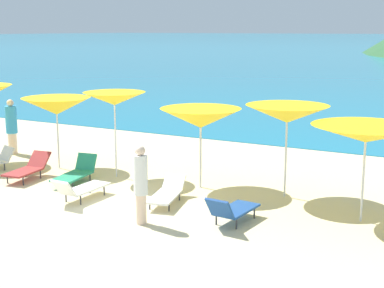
# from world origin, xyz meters

# --- Properties ---
(ground_plane) EXTENTS (50.00, 100.00, 0.30)m
(ground_plane) POSITION_xyz_m (0.00, 10.00, -0.15)
(ground_plane) COLOR beige
(umbrella_1) EXTENTS (2.16, 2.16, 2.11)m
(umbrella_1) POSITION_xyz_m (-3.28, 2.54, 1.86)
(umbrella_1) COLOR silver
(umbrella_1) RESTS_ON ground_plane
(umbrella_2) EXTENTS (1.81, 1.81, 2.37)m
(umbrella_2) POSITION_xyz_m (-1.21, 2.56, 2.19)
(umbrella_2) COLOR silver
(umbrella_2) RESTS_ON ground_plane
(umbrella_3) EXTENTS (2.29, 2.29, 2.08)m
(umbrella_3) POSITION_xyz_m (1.35, 2.74, 1.83)
(umbrella_3) COLOR silver
(umbrella_3) RESTS_ON ground_plane
(umbrella_4) EXTENTS (2.06, 2.06, 2.28)m
(umbrella_4) POSITION_xyz_m (3.57, 3.00, 2.06)
(umbrella_4) COLOR silver
(umbrella_4) RESTS_ON ground_plane
(umbrella_5) EXTENTS (2.46, 2.46, 2.09)m
(umbrella_5) POSITION_xyz_m (5.63, 2.06, 1.91)
(umbrella_5) COLOR silver
(umbrella_5) RESTS_ON ground_plane
(lounge_chair_0) EXTENTS (0.82, 1.58, 0.68)m
(lounge_chair_0) POSITION_xyz_m (-1.77, 1.52, 0.28)
(lounge_chair_0) COLOR #268C66
(lounge_chair_0) RESTS_ON ground_plane
(lounge_chair_2) EXTENTS (0.67, 1.50, 0.70)m
(lounge_chair_2) POSITION_xyz_m (3.27, 0.56, 0.32)
(lounge_chair_2) COLOR #1E478C
(lounge_chair_2) RESTS_ON ground_plane
(lounge_chair_3) EXTENTS (0.54, 1.60, 0.66)m
(lounge_chair_3) POSITION_xyz_m (-0.63, 0.33, 0.30)
(lounge_chair_3) COLOR white
(lounge_chair_3) RESTS_ON ground_plane
(lounge_chair_4) EXTENTS (0.77, 1.55, 0.66)m
(lounge_chair_4) POSITION_xyz_m (-3.17, 1.18, 0.31)
(lounge_chair_4) COLOR #A53333
(lounge_chair_4) RESTS_ON ground_plane
(lounge_chair_5) EXTENTS (0.91, 1.70, 0.52)m
(lounge_chair_5) POSITION_xyz_m (1.29, 1.17, 0.25)
(lounge_chair_5) COLOR white
(lounge_chair_5) RESTS_ON ground_plane
(beachgoer_0) EXTENTS (0.30, 0.30, 1.69)m
(beachgoer_0) POSITION_xyz_m (1.58, -0.36, 0.90)
(beachgoer_0) COLOR beige
(beachgoer_0) RESTS_ON ground_plane
(beachgoer_1) EXTENTS (0.37, 0.37, 1.80)m
(beachgoer_1) POSITION_xyz_m (-6.00, 3.35, 0.95)
(beachgoer_1) COLOR beige
(beachgoer_1) RESTS_ON ground_plane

